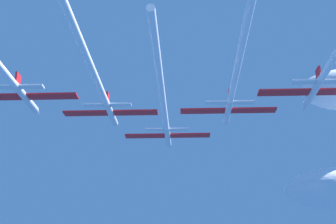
{
  "coord_description": "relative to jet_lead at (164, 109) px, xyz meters",
  "views": [
    {
      "loc": [
        3.35,
        -97.83,
        -32.38
      ],
      "look_at": [
        -0.05,
        -13.75,
        0.09
      ],
      "focal_mm": 51.12,
      "sensor_mm": 36.0,
      "label": 1
    }
  ],
  "objects": [
    {
      "name": "jet_left_wing",
      "position": [
        -10.53,
        -9.28,
        0.83
      ],
      "size": [
        18.29,
        51.55,
        3.03
      ],
      "color": "white"
    },
    {
      "name": "jet_right_wing",
      "position": [
        12.13,
        -12.93,
        0.91
      ],
      "size": [
        18.29,
        59.53,
        3.03
      ],
      "color": "white"
    },
    {
      "name": "jet_lead",
      "position": [
        0.0,
        0.0,
        0.0
      ],
      "size": [
        18.29,
        57.69,
        3.03
      ],
      "color": "white"
    }
  ]
}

